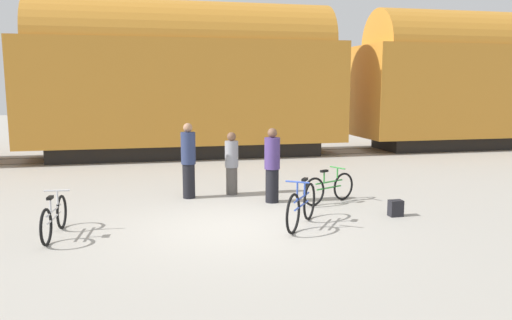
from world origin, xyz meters
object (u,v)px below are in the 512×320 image
person_in_navy (188,161)px  backpack (396,208)px  bicycle_blue (302,206)px  bicycle_silver (54,218)px  person_in_purple (272,166)px  freight_train (187,76)px  person_in_grey (232,163)px  bicycle_green (329,188)px

person_in_navy → backpack: bearing=43.3°
bicycle_blue → bicycle_silver: (-4.55, 0.33, -0.05)m
person_in_purple → freight_train: bearing=-50.9°
person_in_purple → backpack: 2.92m
bicycle_silver → backpack: (6.70, -0.04, -0.18)m
person_in_purple → person_in_navy: bearing=5.0°
freight_train → backpack: bearing=-70.6°
bicycle_blue → person_in_purple: bearing=91.6°
freight_train → backpack: size_ratio=112.37×
bicycle_blue → backpack: 2.18m
freight_train → person_in_purple: 8.46m
bicycle_blue → person_in_navy: (-1.91, 2.95, 0.52)m
bicycle_blue → freight_train: bearing=97.4°
freight_train → bicycle_silver: freight_train is taller
bicycle_silver → person_in_grey: size_ratio=1.08×
freight_train → bicycle_silver: 10.69m
freight_train → person_in_grey: bearing=-86.0°
freight_train → person_in_grey: size_ratio=24.43×
freight_train → person_in_navy: 7.54m
bicycle_green → person_in_navy: person_in_navy is taller
bicycle_silver → person_in_purple: size_ratio=0.97×
freight_train → bicycle_silver: size_ratio=22.69×
bicycle_blue → person_in_grey: (-0.83, 3.13, 0.38)m
person_in_grey → person_in_navy: bearing=-138.3°
bicycle_silver → person_in_grey: 4.68m
person_in_navy → person_in_purple: (1.85, -0.87, -0.05)m
bicycle_green → person_in_grey: person_in_grey is taller
person_in_purple → bicycle_blue: bearing=121.8°
backpack → freight_train: bearing=109.4°
person_in_grey → person_in_purple: (0.77, -1.05, 0.09)m
person_in_grey → backpack: size_ratio=4.60×
freight_train → bicycle_blue: freight_train is taller
bicycle_silver → bicycle_green: bearing=13.5°
person_in_navy → person_in_purple: person_in_navy is taller
person_in_navy → person_in_grey: (1.08, 0.18, -0.13)m
bicycle_green → backpack: bearing=-56.7°
person_in_navy → backpack: size_ratio=5.35×
freight_train → person_in_navy: size_ratio=20.99×
bicycle_green → person_in_navy: 3.41m
bicycle_silver → backpack: bicycle_silver is taller
bicycle_green → person_in_purple: person_in_purple is taller
freight_train → bicycle_blue: 10.58m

